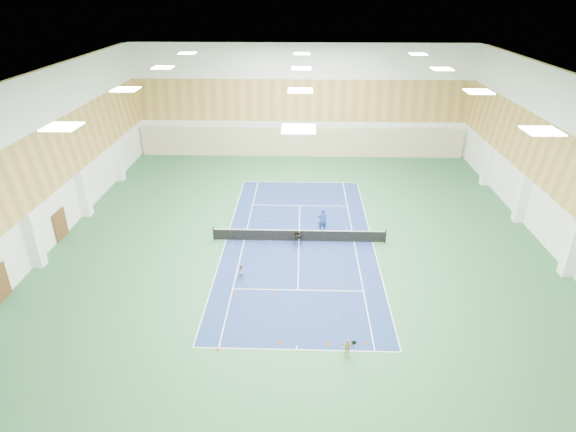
{
  "coord_description": "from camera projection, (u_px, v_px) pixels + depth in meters",
  "views": [
    {
      "loc": [
        0.19,
        -31.59,
        17.34
      ],
      "look_at": [
        -0.83,
        0.17,
        2.0
      ],
      "focal_mm": 30.0,
      "sensor_mm": 36.0,
      "label": 1
    }
  ],
  "objects": [
    {
      "name": "door_left_b",
      "position": [
        60.0,
        225.0,
        36.02
      ],
      "size": [
        0.08,
        1.8,
        2.2
      ],
      "primitive_type": "cube",
      "color": "#593319",
      "rests_on": "ground"
    },
    {
      "name": "wood_cladding",
      "position": [
        300.0,
        137.0,
        32.5
      ],
      "size": [
        36.0,
        40.0,
        8.0
      ],
      "primitive_type": null,
      "color": "#BE9146",
      "rests_on": "room_shell"
    },
    {
      "name": "room_shell",
      "position": [
        300.0,
        165.0,
        33.37
      ],
      "size": [
        36.0,
        40.0,
        12.0
      ],
      "primitive_type": null,
      "color": "white",
      "rests_on": "ground"
    },
    {
      "name": "cone_base_c",
      "position": [
        329.0,
        343.0,
        25.6
      ],
      "size": [
        0.22,
        0.22,
        0.24
      ],
      "primitive_type": "cone",
      "color": "orange",
      "rests_on": "ground"
    },
    {
      "name": "back_curtain",
      "position": [
        301.0,
        142.0,
        53.06
      ],
      "size": [
        35.4,
        0.16,
        3.2
      ],
      "primitive_type": "cube",
      "color": "#C6B793",
      "rests_on": "ground"
    },
    {
      "name": "ground",
      "position": [
        299.0,
        241.0,
        35.98
      ],
      "size": [
        40.0,
        40.0,
        0.0
      ],
      "primitive_type": "plane",
      "color": "#296139",
      "rests_on": "ground"
    },
    {
      "name": "court_surface",
      "position": [
        299.0,
        241.0,
        35.98
      ],
      "size": [
        10.97,
        23.77,
        0.01
      ],
      "primitive_type": "cube",
      "color": "navy",
      "rests_on": "ground"
    },
    {
      "name": "coach",
      "position": [
        322.0,
        220.0,
        37.0
      ],
      "size": [
        0.8,
        0.61,
        1.96
      ],
      "primitive_type": "imported",
      "rotation": [
        0.0,
        0.0,
        3.35
      ],
      "color": "navy",
      "rests_on": "ground"
    },
    {
      "name": "ball_cart",
      "position": [
        297.0,
        240.0,
        35.24
      ],
      "size": [
        0.63,
        0.63,
        0.91
      ],
      "primitive_type": null,
      "rotation": [
        0.0,
        0.0,
        0.22
      ],
      "color": "black",
      "rests_on": "ground"
    },
    {
      "name": "child_court",
      "position": [
        242.0,
        272.0,
        31.15
      ],
      "size": [
        0.68,
        0.65,
        1.1
      ],
      "primitive_type": "imported",
      "rotation": [
        0.0,
        0.0,
        0.62
      ],
      "color": "gray",
      "rests_on": "ground"
    },
    {
      "name": "cone_svc_b",
      "position": [
        274.0,
        292.0,
        29.88
      ],
      "size": [
        0.19,
        0.19,
        0.21
      ],
      "primitive_type": "cone",
      "color": "#FB540D",
      "rests_on": "ground"
    },
    {
      "name": "ceiling_light_grid",
      "position": [
        301.0,
        78.0,
        30.79
      ],
      "size": [
        21.4,
        25.4,
        0.06
      ],
      "primitive_type": null,
      "color": "white",
      "rests_on": "room_shell"
    },
    {
      "name": "cone_svc_a",
      "position": [
        234.0,
        292.0,
        29.9
      ],
      "size": [
        0.18,
        0.18,
        0.2
      ],
      "primitive_type": "cone",
      "color": "#E33C0B",
      "rests_on": "ground"
    },
    {
      "name": "tennis_balls_scatter",
      "position": [
        299.0,
        241.0,
        35.96
      ],
      "size": [
        10.57,
        22.77,
        0.07
      ],
      "primitive_type": null,
      "color": "yellow",
      "rests_on": "ground"
    },
    {
      "name": "tennis_net",
      "position": [
        299.0,
        235.0,
        35.74
      ],
      "size": [
        12.8,
        0.1,
        1.1
      ],
      "primitive_type": null,
      "color": "black",
      "rests_on": "ground"
    },
    {
      "name": "cone_base_b",
      "position": [
        279.0,
        342.0,
        25.7
      ],
      "size": [
        0.21,
        0.21,
        0.23
      ],
      "primitive_type": "cone",
      "color": "#F15D0C",
      "rests_on": "ground"
    },
    {
      "name": "cone_base_a",
      "position": [
        218.0,
        349.0,
        25.21
      ],
      "size": [
        0.18,
        0.18,
        0.2
      ],
      "primitive_type": "cone",
      "color": "#E7510C",
      "rests_on": "ground"
    },
    {
      "name": "child_apron",
      "position": [
        347.0,
        348.0,
        24.63
      ],
      "size": [
        0.69,
        0.39,
        1.1
      ],
      "primitive_type": "imported",
      "rotation": [
        0.0,
        0.0,
        -0.2
      ],
      "color": "tan",
      "rests_on": "ground"
    },
    {
      "name": "cone_base_d",
      "position": [
        367.0,
        343.0,
        25.66
      ],
      "size": [
        0.17,
        0.17,
        0.19
      ],
      "primitive_type": "cone",
      "color": "#E7540C",
      "rests_on": "ground"
    },
    {
      "name": "cone_svc_d",
      "position": [
        347.0,
        284.0,
        30.62
      ],
      "size": [
        0.19,
        0.19,
        0.2
      ],
      "primitive_type": "cone",
      "color": "#E55F0C",
      "rests_on": "ground"
    },
    {
      "name": "cone_svc_c",
      "position": [
        320.0,
        286.0,
        30.41
      ],
      "size": [
        0.21,
        0.21,
        0.23
      ],
      "primitive_type": "cone",
      "color": "#FF530D",
      "rests_on": "ground"
    }
  ]
}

